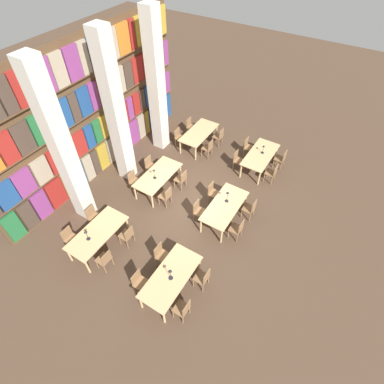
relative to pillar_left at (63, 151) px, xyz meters
The scene contains 40 objects.
ground_plane 4.97m from the pillar_left, 51.49° to the right, with size 40.00×40.00×0.00m, color #4C3828.
bookshelf_bank 2.77m from the pillar_left, 25.63° to the left, with size 9.92×0.35×5.50m.
pillar_left is the anchor object (origin of this frame).
pillar_center 2.47m from the pillar_left, ahead, with size 0.55×0.55×6.00m.
pillar_right 4.94m from the pillar_left, ahead, with size 0.55×0.55×6.00m.
reading_table_0 5.19m from the pillar_left, 100.47° to the right, with size 2.13×0.99×0.75m.
chair_0 6.06m from the pillar_left, 104.65° to the right, with size 0.42×0.40×0.89m.
chair_1 4.75m from the pillar_left, 110.26° to the right, with size 0.42×0.40×0.89m.
chair_2 5.91m from the pillar_left, 92.90° to the right, with size 0.42×0.40×0.89m.
chair_3 4.55m from the pillar_left, 94.10° to the right, with size 0.42×0.40×0.89m.
desk_lamp_0 5.06m from the pillar_left, 101.07° to the right, with size 0.14×0.14×0.47m.
reading_table_1 5.75m from the pillar_left, 62.03° to the right, with size 2.13×0.99×0.75m.
chair_4 6.29m from the pillar_left, 70.17° to the right, with size 0.42×0.40×0.89m.
chair_5 5.01m from the pillar_left, 63.16° to the right, with size 0.42×0.40×0.89m.
chair_6 6.71m from the pillar_left, 60.72° to the right, with size 0.42×0.40×0.89m.
chair_7 5.53m from the pillar_left, 51.81° to the right, with size 0.42×0.40×0.89m.
desk_lamp_1 5.67m from the pillar_left, 59.78° to the right, with size 0.14×0.14×0.50m.
reading_table_2 7.80m from the pillar_left, 38.34° to the right, with size 2.13×0.99×0.75m.
chair_8 7.98m from the pillar_left, 45.53° to the right, with size 0.42×0.40×0.89m.
chair_9 7.01m from the pillar_left, 35.92° to the right, with size 0.42×0.40×0.89m.
chair_10 8.72m from the pillar_left, 40.30° to the right, with size 0.42×0.40×0.89m.
chair_11 7.85m from the pillar_left, 31.09° to the right, with size 0.42×0.40×0.89m.
desk_lamp_2 7.82m from the pillar_left, 37.93° to the right, with size 0.14×0.14×0.40m.
reading_table_3 2.91m from the pillar_left, 118.02° to the right, with size 2.13×0.99×0.75m.
chair_12 3.69m from the pillar_left, 120.46° to the right, with size 0.42×0.40×0.89m.
chair_13 2.97m from the pillar_left, 150.59° to the right, with size 0.42×0.40×0.89m.
chair_14 3.44m from the pillar_left, 96.57° to the right, with size 0.42×0.40×0.89m.
chair_15 2.64m from the pillar_left, 109.17° to the right, with size 0.42×0.40×0.89m.
desk_lamp_3 2.73m from the pillar_left, 127.82° to the right, with size 0.14×0.14×0.43m.
reading_table_4 3.79m from the pillar_left, 33.00° to the right, with size 2.13×0.99×0.75m.
chair_16 3.98m from the pillar_left, 51.21° to the right, with size 0.42×0.40×0.89m.
chair_17 3.28m from the pillar_left, 23.69° to the right, with size 0.42×0.40×0.89m.
chair_18 4.61m from the pillar_left, 38.59° to the right, with size 0.42×0.40×0.89m.
chair_19 4.02m from the pillar_left, 15.72° to the right, with size 0.42×0.40×0.89m.
desk_lamp_4 3.42m from the pillar_left, 35.73° to the right, with size 0.14×0.14×0.47m.
reading_table_5 6.47m from the pillar_left, 14.93° to the right, with size 2.13×0.99×0.75m.
chair_20 6.36m from the pillar_left, 23.60° to the right, with size 0.42×0.40×0.89m.
chair_21 5.96m from the pillar_left, ahead, with size 0.42×0.40×0.89m.
chair_22 7.24m from the pillar_left, 20.14° to the right, with size 0.42×0.40×0.89m.
chair_23 6.89m from the pillar_left, ahead, with size 0.42×0.40×0.89m.
Camera 1 is at (-6.62, -4.23, 8.95)m, focal length 28.00 mm.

